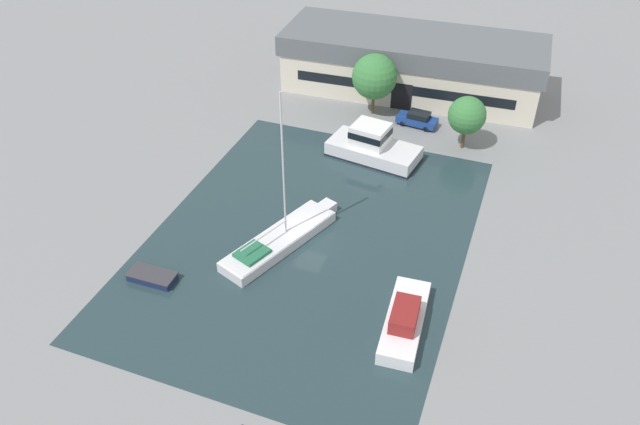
{
  "coord_description": "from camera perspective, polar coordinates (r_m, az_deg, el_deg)",
  "views": [
    {
      "loc": [
        15.34,
        -38.23,
        34.5
      ],
      "look_at": [
        0.0,
        2.62,
        1.0
      ],
      "focal_mm": 35.0,
      "sensor_mm": 36.0,
      "label": 1
    }
  ],
  "objects": [
    {
      "name": "small_dinghy",
      "position": [
        51.5,
        -15.1,
        -5.67
      ],
      "size": [
        3.91,
        1.87,
        0.65
      ],
      "rotation": [
        0.0,
        0.0,
        1.59
      ],
      "color": "#19234C",
      "rests_on": "water_canal"
    },
    {
      "name": "parked_car",
      "position": [
        70.35,
        8.9,
        8.45
      ],
      "size": [
        4.59,
        2.27,
        1.67
      ],
      "rotation": [
        0.0,
        0.0,
        1.46
      ],
      "color": "navy",
      "rests_on": "ground"
    },
    {
      "name": "warehouse_building",
      "position": [
        77.0,
        8.4,
        13.36
      ],
      "size": [
        30.94,
        12.2,
        6.87
      ],
      "rotation": [
        0.0,
        0.0,
        0.05
      ],
      "color": "beige",
      "rests_on": "ground"
    },
    {
      "name": "motor_cruiser",
      "position": [
        63.91,
        4.83,
        6.07
      ],
      "size": [
        9.81,
        5.59,
        3.62
      ],
      "rotation": [
        0.0,
        0.0,
        1.42
      ],
      "color": "silver",
      "rests_on": "water_canal"
    },
    {
      "name": "sailboat_moored",
      "position": [
        52.91,
        -3.66,
        -2.42
      ],
      "size": [
        6.73,
        12.53,
        14.01
      ],
      "rotation": [
        0.0,
        0.0,
        -0.36
      ],
      "color": "silver",
      "rests_on": "water_canal"
    },
    {
      "name": "quay_tree_near_building",
      "position": [
        70.62,
        5.01,
        12.27
      ],
      "size": [
        5.02,
        5.02,
        7.06
      ],
      "color": "brown",
      "rests_on": "ground"
    },
    {
      "name": "ground_plane",
      "position": [
        53.73,
        -0.98,
        -2.44
      ],
      "size": [
        440.0,
        440.0,
        0.0
      ],
      "primitive_type": "plane",
      "color": "gray"
    },
    {
      "name": "water_canal",
      "position": [
        53.73,
        -0.98,
        -2.44
      ],
      "size": [
        26.16,
        34.94,
        0.01
      ],
      "primitive_type": "cube",
      "color": "#23383D",
      "rests_on": "ground"
    },
    {
      "name": "quay_tree_by_water",
      "position": [
        65.78,
        13.29,
        8.63
      ],
      "size": [
        3.89,
        3.89,
        5.75
      ],
      "color": "brown",
      "rests_on": "ground"
    },
    {
      "name": "cabin_boat",
      "position": [
        46.19,
        7.74,
        -9.71
      ],
      "size": [
        3.2,
        8.16,
        2.34
      ],
      "rotation": [
        0.0,
        0.0,
        0.07
      ],
      "color": "white",
      "rests_on": "water_canal"
    }
  ]
}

